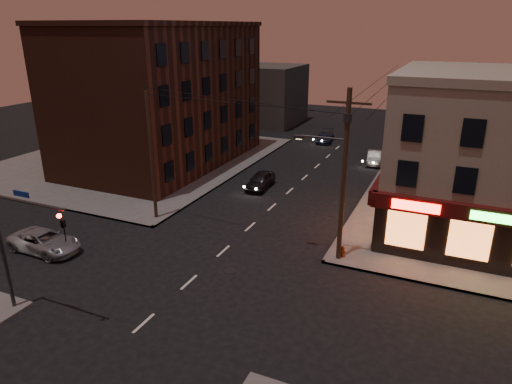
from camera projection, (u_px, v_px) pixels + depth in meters
The scene contains 15 objects.
ground at pixel (189, 282), 24.89m from camera, with size 120.00×120.00×0.00m, color black.
sidewalk_nw at pixel (139, 158), 48.04m from camera, with size 24.00×28.00×0.15m, color #514F4C.
brick_apartment at pixel (162, 97), 44.44m from camera, with size 12.00×20.00×13.00m, color #411F15.
bg_building_ne_a at pixel (476, 118), 50.92m from camera, with size 10.00×12.00×7.00m, color #3F3D3A.
bg_building_nw at pixel (267, 94), 64.51m from camera, with size 9.00×10.00×8.00m, color #3F3D3A.
bg_building_ne_b at pixel (459, 103), 63.86m from camera, with size 8.00×8.00×6.00m, color #3F3D3A.
utility_pole_main at pixel (342, 168), 25.32m from camera, with size 4.20×0.44×10.00m.
utility_pole_far at pixel (403, 111), 48.13m from camera, with size 0.26×0.26×9.00m, color #382619.
utility_pole_west at pixel (151, 157), 31.46m from camera, with size 0.24×0.24×9.00m, color #382619.
traffic_signal at pixel (14, 236), 20.78m from camera, with size 4.49×0.32×6.47m.
suv_cross at pixel (45, 241), 28.10m from camera, with size 2.19×4.74×1.32m, color gray.
sedan_near at pixel (260, 180), 39.08m from camera, with size 1.63×4.06×1.38m, color black.
sedan_mid at pixel (374, 157), 46.08m from camera, with size 1.34×3.85×1.27m, color slate.
sedan_far at pixel (325, 137), 54.73m from camera, with size 1.79×4.39×1.27m, color #182031.
fire_hydrant at pixel (343, 251), 27.17m from camera, with size 0.33×0.33×0.72m.
Camera 1 is at (12.18, -18.30, 13.18)m, focal length 32.00 mm.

